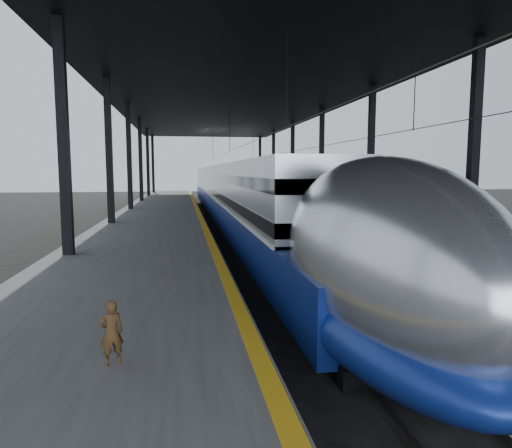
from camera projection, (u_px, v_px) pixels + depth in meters
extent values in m
plane|color=black|center=(254.00, 318.00, 12.14)|extent=(160.00, 160.00, 0.00)
cube|color=#4C4C4F|center=(158.00, 221.00, 31.13)|extent=(6.00, 80.00, 1.00)
cube|color=gold|center=(199.00, 213.00, 31.52)|extent=(0.30, 80.00, 0.01)
cube|color=slate|center=(228.00, 226.00, 31.94)|extent=(0.08, 80.00, 0.16)
cube|color=slate|center=(248.00, 226.00, 32.17)|extent=(0.08, 80.00, 0.16)
cube|color=slate|center=(297.00, 225.00, 32.74)|extent=(0.08, 80.00, 0.16)
cube|color=slate|center=(316.00, 224.00, 32.97)|extent=(0.08, 80.00, 0.16)
cube|color=black|center=(64.00, 154.00, 15.60)|extent=(0.35, 0.35, 9.00)
cube|color=black|center=(473.00, 156.00, 18.06)|extent=(0.35, 0.35, 9.00)
cube|color=black|center=(109.00, 160.00, 25.40)|extent=(0.35, 0.35, 9.00)
cube|color=black|center=(371.00, 161.00, 27.86)|extent=(0.35, 0.35, 9.00)
cube|color=black|center=(129.00, 164.00, 35.21)|extent=(0.35, 0.35, 9.00)
cube|color=black|center=(321.00, 164.00, 37.67)|extent=(0.35, 0.35, 9.00)
cube|color=black|center=(141.00, 165.00, 45.01)|extent=(0.35, 0.35, 9.00)
cube|color=black|center=(292.00, 166.00, 47.47)|extent=(0.35, 0.35, 9.00)
cube|color=black|center=(148.00, 166.00, 54.82)|extent=(0.35, 0.35, 9.00)
cube|color=black|center=(273.00, 167.00, 57.28)|extent=(0.35, 0.35, 9.00)
cube|color=black|center=(153.00, 167.00, 64.62)|extent=(0.35, 0.35, 9.00)
cube|color=black|center=(260.00, 167.00, 67.08)|extent=(0.35, 0.35, 9.00)
cube|color=black|center=(236.00, 92.00, 30.99)|extent=(18.00, 75.00, 0.45)
cylinder|color=slate|center=(237.00, 148.00, 31.44)|extent=(0.03, 74.00, 0.03)
cylinder|color=slate|center=(307.00, 149.00, 32.23)|extent=(0.03, 74.00, 0.03)
cube|color=silver|center=(226.00, 189.00, 40.07)|extent=(2.93, 57.00, 4.04)
cube|color=navy|center=(228.00, 205.00, 38.75)|extent=(3.01, 62.00, 1.57)
cube|color=silver|center=(226.00, 195.00, 40.12)|extent=(3.03, 57.00, 0.10)
cube|color=black|center=(226.00, 176.00, 39.94)|extent=(2.97, 57.00, 0.42)
cube|color=black|center=(226.00, 189.00, 40.07)|extent=(2.97, 57.00, 0.42)
ellipsoid|color=silver|center=(376.00, 257.00, 9.20)|extent=(2.93, 8.40, 4.04)
ellipsoid|color=navy|center=(374.00, 313.00, 9.34)|extent=(3.01, 8.40, 1.72)
ellipsoid|color=black|center=(453.00, 235.00, 6.56)|extent=(1.52, 2.20, 0.91)
cube|color=black|center=(373.00, 351.00, 9.43)|extent=(2.22, 2.60, 0.40)
cube|color=black|center=(240.00, 226.00, 31.00)|extent=(2.22, 2.60, 0.40)
cube|color=navy|center=(323.00, 201.00, 28.86)|extent=(2.86, 18.00, 3.88)
cube|color=#92969A|center=(380.00, 212.00, 20.63)|extent=(2.91, 1.20, 3.94)
cube|color=black|center=(387.00, 194.00, 19.92)|extent=(1.74, 0.06, 0.87)
cube|color=#A20C0D|center=(386.00, 224.00, 20.07)|extent=(1.23, 0.06, 0.56)
cube|color=#92969A|center=(268.00, 189.00, 47.49)|extent=(2.86, 18.00, 3.88)
cube|color=#92969A|center=(243.00, 184.00, 66.12)|extent=(2.86, 18.00, 3.88)
cube|color=black|center=(359.00, 245.00, 23.19)|extent=(2.25, 2.40, 0.36)
cube|color=black|center=(273.00, 209.00, 44.77)|extent=(2.25, 2.40, 0.36)
imported|color=#4F351A|center=(111.00, 333.00, 6.82)|extent=(0.42, 0.35, 0.98)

